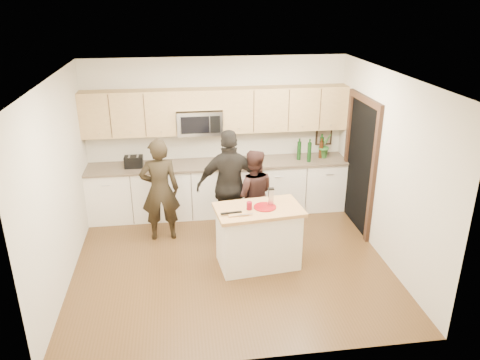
{
  "coord_description": "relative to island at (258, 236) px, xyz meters",
  "views": [
    {
      "loc": [
        -0.68,
        -5.91,
        3.71
      ],
      "look_at": [
        0.19,
        0.35,
        1.14
      ],
      "focal_mm": 35.0,
      "sensor_mm": 36.0,
      "label": 1
    }
  ],
  "objects": [
    {
      "name": "framed_picture",
      "position": [
        1.57,
        2.1,
        0.83
      ],
      "size": [
        0.3,
        0.03,
        0.38
      ],
      "color": "black",
      "rests_on": "ground"
    },
    {
      "name": "drink_glass",
      "position": [
        -0.14,
        -0.03,
        0.5
      ],
      "size": [
        0.08,
        0.08,
        0.11
      ],
      "primitive_type": "cylinder",
      "color": "maroon",
      "rests_on": "island"
    },
    {
      "name": "microwave",
      "position": [
        -0.69,
        1.92,
        1.2
      ],
      "size": [
        0.76,
        0.41,
        0.4
      ],
      "color": "silver",
      "rests_on": "ground"
    },
    {
      "name": "dish_towel",
      "position": [
        -1.33,
        1.62,
        0.35
      ],
      "size": [
        0.34,
        0.6,
        0.48
      ],
      "color": "white",
      "rests_on": "ground"
    },
    {
      "name": "floor",
      "position": [
        -0.38,
        0.12,
        -0.45
      ],
      "size": [
        4.5,
        4.5,
        0.0
      ],
      "primitive_type": "plane",
      "color": "#51351B",
      "rests_on": "ground"
    },
    {
      "name": "tongs",
      "position": [
        -0.4,
        -0.15,
        0.47
      ],
      "size": [
        0.29,
        0.07,
        0.02
      ],
      "primitive_type": "cube",
      "rotation": [
        0.0,
        0.0,
        0.11
      ],
      "color": "black",
      "rests_on": "cutting_board"
    },
    {
      "name": "toaster",
      "position": [
        -1.82,
        1.79,
        0.58
      ],
      "size": [
        0.31,
        0.21,
        0.19
      ],
      "color": "black",
      "rests_on": "back_cabinetry"
    },
    {
      "name": "woman_center",
      "position": [
        0.05,
        0.85,
        0.28
      ],
      "size": [
        0.77,
        0.63,
        1.47
      ],
      "primitive_type": "imported",
      "rotation": [
        0.0,
        0.0,
        3.03
      ],
      "color": "black",
      "rests_on": "ground"
    },
    {
      "name": "woman_right",
      "position": [
        -0.3,
        0.85,
        0.44
      ],
      "size": [
        1.06,
        0.45,
        1.79
      ],
      "primitive_type": "imported",
      "rotation": [
        0.0,
        0.0,
        3.13
      ],
      "color": "black",
      "rests_on": "ground"
    },
    {
      "name": "island",
      "position": [
        0.0,
        0.0,
        0.0
      ],
      "size": [
        1.27,
        0.83,
        0.9
      ],
      "rotation": [
        0.0,
        0.0,
        0.11
      ],
      "color": "white",
      "rests_on": "ground"
    },
    {
      "name": "red_plate",
      "position": [
        0.09,
        0.0,
        0.45
      ],
      "size": [
        0.31,
        0.31,
        0.02
      ],
      "primitive_type": "cylinder",
      "color": "maroon",
      "rests_on": "island"
    },
    {
      "name": "room_shell",
      "position": [
        -0.38,
        0.12,
        1.28
      ],
      "size": [
        4.52,
        4.02,
        2.71
      ],
      "color": "beige",
      "rests_on": "ground"
    },
    {
      "name": "orchid",
      "position": [
        1.51,
        1.84,
        0.7
      ],
      "size": [
        0.3,
        0.27,
        0.43
      ],
      "primitive_type": "imported",
      "rotation": [
        0.0,
        0.0,
        0.43
      ],
      "color": "#336F2C",
      "rests_on": "back_cabinetry"
    },
    {
      "name": "knife",
      "position": [
        -0.22,
        -0.22,
        0.47
      ],
      "size": [
        0.21,
        0.04,
        0.01
      ],
      "primitive_type": "cube",
      "rotation": [
        0.0,
        0.0,
        0.11
      ],
      "color": "silver",
      "rests_on": "cutting_board"
    },
    {
      "name": "cutting_board",
      "position": [
        -0.32,
        -0.15,
        0.45
      ],
      "size": [
        0.29,
        0.2,
        0.02
      ],
      "primitive_type": "cube",
      "rotation": [
        0.0,
        0.0,
        0.11
      ],
      "color": "tan",
      "rests_on": "island"
    },
    {
      "name": "back_cabinetry",
      "position": [
        -0.38,
        1.81,
        0.02
      ],
      "size": [
        4.5,
        0.66,
        0.94
      ],
      "color": "white",
      "rests_on": "ground"
    },
    {
      "name": "box_grater",
      "position": [
        0.18,
        0.07,
        0.59
      ],
      "size": [
        0.08,
        0.07,
        0.24
      ],
      "color": "silver",
      "rests_on": "red_plate"
    },
    {
      "name": "upper_cabinetry",
      "position": [
        -0.35,
        1.95,
        1.39
      ],
      "size": [
        4.5,
        0.33,
        0.75
      ],
      "color": "tan",
      "rests_on": "ground"
    },
    {
      "name": "woman_left",
      "position": [
        -1.38,
        0.99,
        0.38
      ],
      "size": [
        0.62,
        0.43,
        1.66
      ],
      "primitive_type": "imported",
      "rotation": [
        0.0,
        0.0,
        3.19
      ],
      "color": "black",
      "rests_on": "ground"
    },
    {
      "name": "bottle_cluster",
      "position": [
        1.33,
        1.82,
        0.68
      ],
      "size": [
        0.57,
        0.39,
        0.42
      ],
      "color": "black",
      "rests_on": "back_cabinetry"
    },
    {
      "name": "doorway",
      "position": [
        1.85,
        1.02,
        0.7
      ],
      "size": [
        0.06,
        1.25,
        2.2
      ],
      "color": "black",
      "rests_on": "ground"
    }
  ]
}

